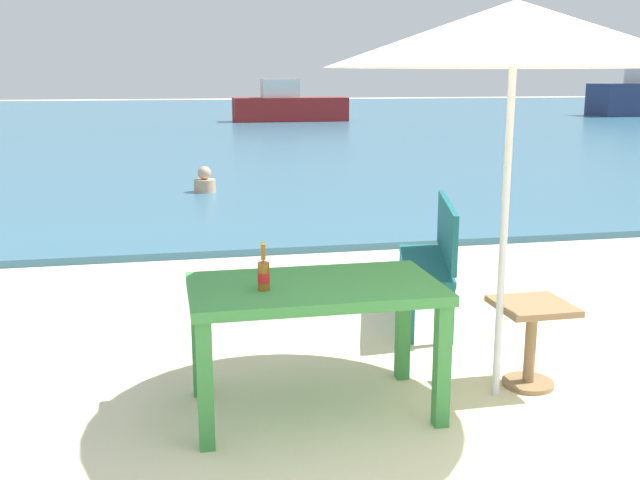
% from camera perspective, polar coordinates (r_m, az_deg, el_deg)
% --- Properties ---
extents(sea_water, '(120.00, 50.00, 0.08)m').
position_cam_1_polar(sea_water, '(32.82, -9.20, 9.11)').
color(sea_water, '#386B84').
rests_on(sea_water, ground_plane).
extents(picnic_table_green, '(1.40, 0.80, 0.76)m').
position_cam_1_polar(picnic_table_green, '(4.20, -0.42, -4.79)').
color(picnic_table_green, '#3D8C42').
rests_on(picnic_table_green, ground_plane).
extents(beer_bottle_amber, '(0.07, 0.07, 0.26)m').
position_cam_1_polar(beer_bottle_amber, '(4.03, -4.34, -2.57)').
color(beer_bottle_amber, brown).
rests_on(beer_bottle_amber, picnic_table_green).
extents(patio_umbrella, '(2.10, 2.10, 2.30)m').
position_cam_1_polar(patio_umbrella, '(4.35, 14.68, 14.98)').
color(patio_umbrella, silver).
rests_on(patio_umbrella, ground_plane).
extents(side_table_wood, '(0.44, 0.44, 0.54)m').
position_cam_1_polar(side_table_wood, '(4.80, 15.86, -6.78)').
color(side_table_wood, olive).
rests_on(side_table_wood, ground_plane).
extents(bench_teal_center, '(0.67, 1.25, 0.95)m').
position_cam_1_polar(bench_teal_center, '(5.87, 8.74, -1.02)').
color(bench_teal_center, '#196066').
rests_on(bench_teal_center, ground_plane).
extents(swimmer_person, '(0.34, 0.34, 0.41)m').
position_cam_1_polar(swimmer_person, '(12.00, -8.81, 4.41)').
color(swimmer_person, tan).
rests_on(swimmer_person, sea_water).
extents(boat_sailboat, '(4.57, 1.25, 1.66)m').
position_cam_1_polar(boat_sailboat, '(30.39, -2.41, 10.20)').
color(boat_sailboat, maroon).
rests_on(boat_sailboat, sea_water).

